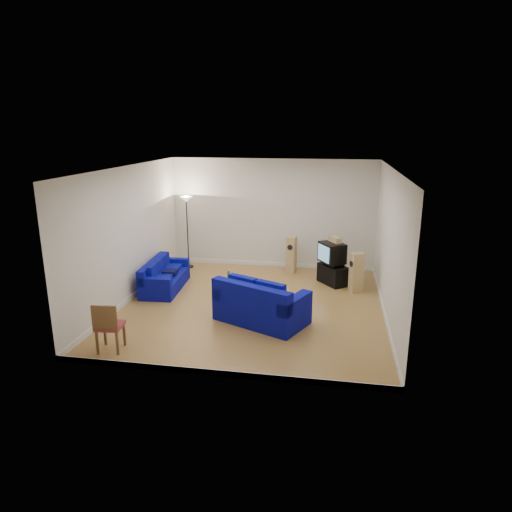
% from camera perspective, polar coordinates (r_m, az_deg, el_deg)
% --- Properties ---
extents(room, '(6.01, 6.51, 3.21)m').
position_cam_1_polar(room, '(10.35, -0.38, 1.77)').
color(room, brown).
rests_on(room, ground).
extents(sofa_three_seat, '(0.96, 1.97, 0.74)m').
position_cam_1_polar(sofa_three_seat, '(12.07, -11.51, -2.77)').
color(sofa_three_seat, navy).
rests_on(sofa_three_seat, ground).
extents(sofa_loveseat, '(2.16, 1.75, 0.94)m').
position_cam_1_polar(sofa_loveseat, '(9.79, 0.50, -6.35)').
color(sofa_loveseat, navy).
rests_on(sofa_loveseat, ground).
extents(coffee_table, '(1.15, 0.88, 0.38)m').
position_cam_1_polar(coffee_table, '(11.23, -2.47, -3.62)').
color(coffee_table, tan).
rests_on(coffee_table, ground).
extents(bottle, '(0.08, 0.08, 0.28)m').
position_cam_1_polar(bottle, '(11.23, -3.44, -2.57)').
color(bottle, '#197233').
rests_on(bottle, coffee_table).
extents(tissue_box, '(0.24, 0.21, 0.09)m').
position_cam_1_polar(tissue_box, '(11.12, -2.80, -3.29)').
color(tissue_box, green).
rests_on(tissue_box, coffee_table).
extents(red_canister, '(0.12, 0.12, 0.14)m').
position_cam_1_polar(red_canister, '(11.19, -1.07, -2.99)').
color(red_canister, red).
rests_on(red_canister, coffee_table).
extents(remote, '(0.16, 0.14, 0.02)m').
position_cam_1_polar(remote, '(10.98, -0.67, -3.71)').
color(remote, black).
rests_on(remote, coffee_table).
extents(tv_stand, '(0.88, 0.95, 0.51)m').
position_cam_1_polar(tv_stand, '(12.38, 9.60, -2.29)').
color(tv_stand, black).
rests_on(tv_stand, ground).
extents(av_receiver, '(0.52, 0.55, 0.10)m').
position_cam_1_polar(av_receiver, '(12.24, 9.81, -1.01)').
color(av_receiver, black).
rests_on(av_receiver, tv_stand).
extents(television, '(0.78, 0.84, 0.52)m').
position_cam_1_polar(television, '(12.16, 9.46, 0.43)').
color(television, black).
rests_on(television, av_receiver).
extents(centre_speaker, '(0.36, 0.44, 0.15)m').
position_cam_1_polar(centre_speaker, '(12.17, 9.86, 2.04)').
color(centre_speaker, tan).
rests_on(centre_speaker, television).
extents(speaker_left, '(0.30, 0.36, 1.07)m').
position_cam_1_polar(speaker_left, '(13.11, 4.45, 0.18)').
color(speaker_left, tan).
rests_on(speaker_left, ground).
extents(speaker_right, '(0.38, 0.35, 1.02)m').
position_cam_1_polar(speaker_right, '(11.81, 12.42, -2.02)').
color(speaker_right, tan).
rests_on(speaker_right, ground).
extents(floor_lamp, '(0.36, 0.36, 2.13)m').
position_cam_1_polar(floor_lamp, '(13.47, -8.67, 5.80)').
color(floor_lamp, black).
rests_on(floor_lamp, ground).
extents(dining_chair, '(0.51, 0.51, 0.97)m').
position_cam_1_polar(dining_chair, '(8.93, -18.00, -8.17)').
color(dining_chair, brown).
rests_on(dining_chair, ground).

